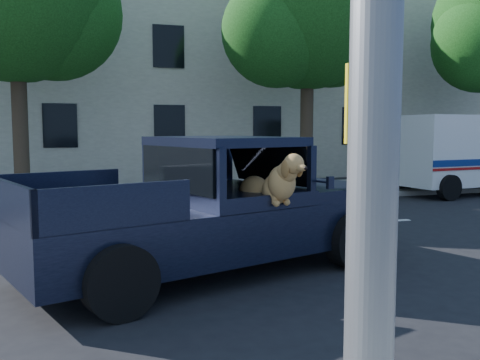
# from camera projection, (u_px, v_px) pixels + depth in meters

# --- Properties ---
(ground) EXTENTS (120.00, 120.00, 0.00)m
(ground) POSITION_uv_depth(u_px,v_px,m) (262.00, 276.00, 7.66)
(ground) COLOR black
(ground) RESTS_ON ground
(far_sidewalk) EXTENTS (60.00, 4.00, 0.15)m
(far_sidewalk) POSITION_uv_depth(u_px,v_px,m) (162.00, 195.00, 16.40)
(far_sidewalk) COLOR gray
(far_sidewalk) RESTS_ON ground
(lane_stripes) EXTENTS (21.60, 0.14, 0.01)m
(lane_stripes) POSITION_uv_depth(u_px,v_px,m) (297.00, 226.00, 11.48)
(lane_stripes) COLOR silver
(lane_stripes) RESTS_ON ground
(street_tree_left) EXTENTS (6.00, 5.20, 8.60)m
(street_tree_left) POSITION_uv_depth(u_px,v_px,m) (17.00, 0.00, 15.08)
(street_tree_left) COLOR #332619
(street_tree_left) RESTS_ON ground
(street_tree_mid) EXTENTS (6.00, 5.20, 8.60)m
(street_tree_mid) POSITION_uv_depth(u_px,v_px,m) (309.00, 19.00, 17.73)
(street_tree_mid) COLOR #332619
(street_tree_mid) RESTS_ON ground
(building_main) EXTENTS (26.00, 6.00, 9.00)m
(building_main) POSITION_uv_depth(u_px,v_px,m) (202.00, 74.00, 23.79)
(building_main) COLOR beige
(building_main) RESTS_ON ground
(pickup_truck) EXTENTS (5.94, 3.83, 1.98)m
(pickup_truck) POSITION_uv_depth(u_px,v_px,m) (205.00, 228.00, 7.74)
(pickup_truck) COLOR black
(pickup_truck) RESTS_ON ground
(mail_truck) EXTENTS (4.80, 2.82, 2.50)m
(mail_truck) POSITION_uv_depth(u_px,v_px,m) (461.00, 160.00, 17.08)
(mail_truck) COLOR silver
(mail_truck) RESTS_ON ground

